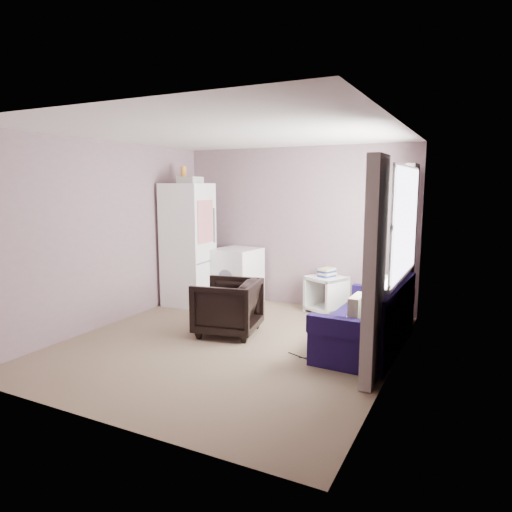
# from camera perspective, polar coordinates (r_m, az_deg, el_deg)

# --- Properties ---
(room) EXTENTS (3.84, 4.24, 2.54)m
(room) POSITION_cam_1_polar(r_m,az_deg,el_deg) (5.38, -3.11, 1.81)
(room) COLOR #846E56
(room) RESTS_ON ground
(armchair) EXTENTS (0.85, 0.88, 0.78)m
(armchair) POSITION_cam_1_polar(r_m,az_deg,el_deg) (5.93, -3.58, -6.01)
(armchair) COLOR black
(armchair) RESTS_ON ground
(fridge) EXTENTS (0.71, 0.70, 2.20)m
(fridge) POSITION_cam_1_polar(r_m,az_deg,el_deg) (7.35, -8.47, 1.51)
(fridge) COLOR white
(fridge) RESTS_ON ground
(washing_machine) EXTENTS (0.71, 0.71, 0.90)m
(washing_machine) POSITION_cam_1_polar(r_m,az_deg,el_deg) (7.41, -2.31, -2.36)
(washing_machine) COLOR white
(washing_machine) RESTS_ON ground
(side_table) EXTENTS (0.66, 0.66, 0.68)m
(side_table) POSITION_cam_1_polar(r_m,az_deg,el_deg) (6.99, 8.78, -4.40)
(side_table) COLOR white
(side_table) RESTS_ON ground
(sofa) EXTENTS (0.86, 1.80, 0.79)m
(sofa) POSITION_cam_1_polar(r_m,az_deg,el_deg) (5.59, 14.12, -8.28)
(sofa) COLOR #170D3E
(sofa) RESTS_ON ground
(window_dressing) EXTENTS (0.17, 2.62, 2.18)m
(window_dressing) POSITION_cam_1_polar(r_m,az_deg,el_deg) (5.46, 17.00, 0.00)
(window_dressing) COLOR white
(window_dressing) RESTS_ON ground
(floor_cables) EXTENTS (0.44, 0.11, 0.01)m
(floor_cables) POSITION_cam_1_polar(r_m,az_deg,el_deg) (5.26, 6.08, -12.45)
(floor_cables) COLOR black
(floor_cables) RESTS_ON ground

